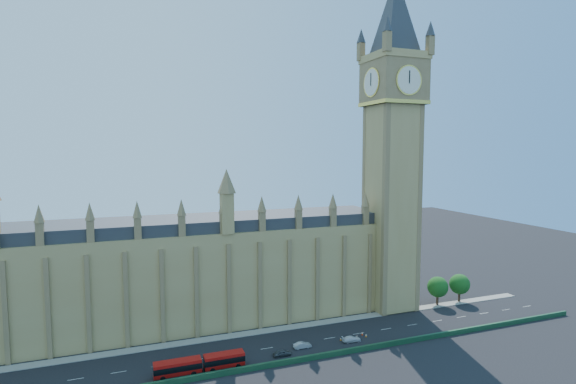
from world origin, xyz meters
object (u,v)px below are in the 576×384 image
object	(u,v)px
car_silver	(302,345)
red_bus	(200,364)
car_grey	(282,353)
car_white	(351,339)

from	to	relation	value
car_silver	red_bus	bearing A→B (deg)	98.28
red_bus	car_grey	bearing A→B (deg)	2.97
car_grey	car_silver	world-z (taller)	car_grey
red_bus	car_grey	size ratio (longest dim) A/B	4.61
car_silver	car_white	world-z (taller)	car_silver
car_grey	car_silver	distance (m)	6.14
red_bus	car_silver	bearing A→B (deg)	7.43
car_grey	car_silver	xyz separation A→B (m)	(5.75, 2.17, -0.00)
red_bus	car_silver	xyz separation A→B (m)	(24.02, 3.06, -0.97)
car_grey	car_white	bearing A→B (deg)	-86.31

